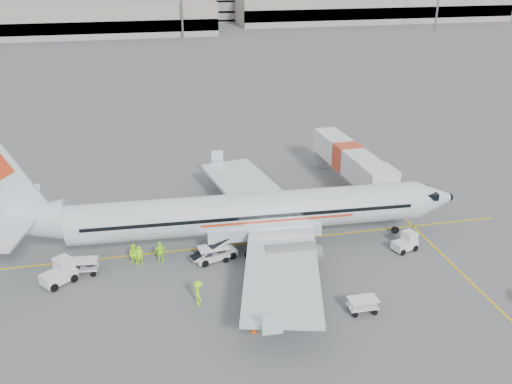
# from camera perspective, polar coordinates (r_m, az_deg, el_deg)

# --- Properties ---
(ground) EXTENTS (360.00, 360.00, 0.00)m
(ground) POSITION_cam_1_polar(r_m,az_deg,el_deg) (48.61, 0.51, -5.03)
(ground) COLOR #56595B
(stripe_lead) EXTENTS (44.00, 0.20, 0.01)m
(stripe_lead) POSITION_cam_1_polar(r_m,az_deg,el_deg) (48.61, 0.51, -5.03)
(stripe_lead) COLOR yellow
(stripe_lead) RESTS_ON ground
(stripe_cross) EXTENTS (0.20, 20.00, 0.01)m
(stripe_cross) POSITION_cam_1_polar(r_m,az_deg,el_deg) (47.15, 19.77, -7.53)
(stripe_cross) COLOR yellow
(stripe_cross) RESTS_ON ground
(terminal_west) EXTENTS (110.00, 22.00, 9.00)m
(terminal_west) POSITION_cam_1_polar(r_m,az_deg,el_deg) (175.33, -23.15, 15.54)
(terminal_west) COLOR gray
(terminal_west) RESTS_ON ground
(terminal_east) EXTENTS (90.00, 26.00, 10.00)m
(terminal_east) POSITION_cam_1_polar(r_m,az_deg,el_deg) (203.71, 11.26, 17.90)
(terminal_east) COLOR gray
(terminal_east) RESTS_ON ground
(treeline) EXTENTS (300.00, 3.00, 6.00)m
(treeline) POSITION_cam_1_polar(r_m,az_deg,el_deg) (217.80, -10.26, 17.77)
(treeline) COLOR black
(treeline) RESTS_ON ground
(aircraft) EXTENTS (39.46, 31.54, 10.54)m
(aircraft) POSITION_cam_1_polar(r_m,az_deg,el_deg) (45.77, -0.67, 0.41)
(aircraft) COLOR silver
(aircraft) RESTS_ON ground
(jet_bridge) EXTENTS (4.28, 17.43, 4.53)m
(jet_bridge) POSITION_cam_1_polar(r_m,az_deg,el_deg) (59.57, 9.09, 2.59)
(jet_bridge) COLOR silver
(jet_bridge) RESTS_ON ground
(belt_loader) EXTENTS (4.83, 3.01, 2.45)m
(belt_loader) POSITION_cam_1_polar(r_m,az_deg,el_deg) (45.63, -4.13, -5.37)
(belt_loader) COLOR silver
(belt_loader) RESTS_ON ground
(tug_fore) EXTENTS (2.28, 1.72, 1.56)m
(tug_fore) POSITION_cam_1_polar(r_m,az_deg,el_deg) (48.59, 14.66, -4.84)
(tug_fore) COLOR silver
(tug_fore) RESTS_ON ground
(tug_mid) EXTENTS (2.53, 1.87, 1.75)m
(tug_mid) POSITION_cam_1_polar(r_m,az_deg,el_deg) (39.85, 3.00, -10.62)
(tug_mid) COLOR silver
(tug_mid) RESTS_ON ground
(tug_aft) EXTENTS (2.80, 2.60, 1.89)m
(tug_aft) POSITION_cam_1_polar(r_m,az_deg,el_deg) (45.02, -19.20, -7.60)
(tug_aft) COLOR silver
(tug_aft) RESTS_ON ground
(cart_loaded_a) EXTENTS (2.58, 1.76, 1.25)m
(cart_loaded_a) POSITION_cam_1_polar(r_m,az_deg,el_deg) (45.71, -4.26, -6.19)
(cart_loaded_a) COLOR silver
(cart_loaded_a) RESTS_ON ground
(cart_loaded_b) EXTENTS (2.36, 1.53, 1.18)m
(cart_loaded_b) POSITION_cam_1_polar(r_m,az_deg,el_deg) (45.89, -16.89, -7.17)
(cart_loaded_b) COLOR silver
(cart_loaded_b) RESTS_ON ground
(cart_empty_a) EXTENTS (2.04, 1.22, 1.06)m
(cart_empty_a) POSITION_cam_1_polar(r_m,az_deg,el_deg) (40.44, 10.61, -11.07)
(cart_empty_a) COLOR silver
(cart_empty_a) RESTS_ON ground
(cone_nose) EXTENTS (0.38, 0.38, 0.62)m
(cone_nose) POSITION_cam_1_polar(r_m,az_deg,el_deg) (56.03, 12.54, -1.24)
(cone_nose) COLOR #FB5C12
(cone_nose) RESTS_ON ground
(cone_port) EXTENTS (0.41, 0.41, 0.67)m
(cone_port) POSITION_cam_1_polar(r_m,az_deg,el_deg) (55.78, -5.85, -0.86)
(cone_port) COLOR #FB5C12
(cone_port) RESTS_ON ground
(cone_stbd) EXTENTS (0.37, 0.37, 0.60)m
(cone_stbd) POSITION_cam_1_polar(r_m,az_deg,el_deg) (38.05, -0.22, -13.51)
(cone_stbd) COLOR #FB5C12
(cone_stbd) RESTS_ON ground
(crew_a) EXTENTS (0.67, 0.54, 1.59)m
(crew_a) POSITION_cam_1_polar(r_m,az_deg,el_deg) (45.97, -11.52, -6.21)
(crew_a) COLOR #A0F319
(crew_a) RESTS_ON ground
(crew_b) EXTENTS (1.07, 0.97, 1.81)m
(crew_b) POSITION_cam_1_polar(r_m,az_deg,el_deg) (45.92, -12.08, -6.14)
(crew_b) COLOR #A0F319
(crew_b) RESTS_ON ground
(crew_c) EXTENTS (0.81, 1.28, 1.88)m
(crew_c) POSITION_cam_1_polar(r_m,az_deg,el_deg) (40.47, -5.78, -10.01)
(crew_c) COLOR #A0F319
(crew_c) RESTS_ON ground
(crew_d) EXTENTS (1.14, 0.57, 1.87)m
(crew_d) POSITION_cam_1_polar(r_m,az_deg,el_deg) (45.81, -9.53, -5.96)
(crew_d) COLOR #A0F319
(crew_d) RESTS_ON ground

